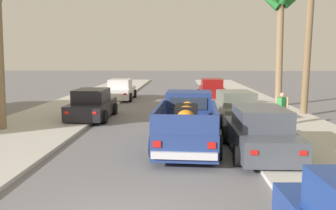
{
  "coord_description": "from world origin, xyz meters",
  "views": [
    {
      "loc": [
        0.99,
        -4.97,
        3.07
      ],
      "look_at": [
        0.5,
        8.45,
        1.2
      ],
      "focal_mm": 35.7,
      "sensor_mm": 36.0,
      "label": 1
    }
  ],
  "objects_px": {
    "pickup_truck": "(188,123)",
    "car_left_mid": "(92,105)",
    "car_left_far": "(260,133)",
    "car_right_near": "(121,90)",
    "pedestrian": "(282,108)",
    "palm_tree_right_fore": "(280,11)",
    "car_right_mid": "(235,108)",
    "car_left_near": "(212,89)"
  },
  "relations": [
    {
      "from": "pickup_truck",
      "to": "car_left_mid",
      "type": "xyz_separation_m",
      "value": [
        -4.77,
        5.19,
        -0.1
      ]
    },
    {
      "from": "pickup_truck",
      "to": "car_left_far",
      "type": "relative_size",
      "value": 1.24
    },
    {
      "from": "pickup_truck",
      "to": "car_left_mid",
      "type": "bearing_deg",
      "value": 132.62
    },
    {
      "from": "car_right_near",
      "to": "pedestrian",
      "type": "height_order",
      "value": "pedestrian"
    },
    {
      "from": "palm_tree_right_fore",
      "to": "pedestrian",
      "type": "relative_size",
      "value": 4.91
    },
    {
      "from": "car_right_mid",
      "to": "car_left_far",
      "type": "distance_m",
      "value": 5.31
    },
    {
      "from": "car_right_near",
      "to": "car_left_far",
      "type": "height_order",
      "value": "same"
    },
    {
      "from": "car_left_mid",
      "to": "pedestrian",
      "type": "xyz_separation_m",
      "value": [
        9.01,
        -2.02,
        0.2
      ]
    },
    {
      "from": "palm_tree_right_fore",
      "to": "pickup_truck",
      "type": "bearing_deg",
      "value": -120.11
    },
    {
      "from": "pickup_truck",
      "to": "palm_tree_right_fore",
      "type": "bearing_deg",
      "value": 59.89
    },
    {
      "from": "car_left_near",
      "to": "pedestrian",
      "type": "distance_m",
      "value": 11.14
    },
    {
      "from": "pickup_truck",
      "to": "car_right_mid",
      "type": "relative_size",
      "value": 1.22
    },
    {
      "from": "pickup_truck",
      "to": "car_right_near",
      "type": "distance_m",
      "value": 14.05
    },
    {
      "from": "car_left_near",
      "to": "car_right_near",
      "type": "xyz_separation_m",
      "value": [
        -6.91,
        -0.89,
        0.0
      ]
    },
    {
      "from": "car_left_near",
      "to": "palm_tree_right_fore",
      "type": "distance_m",
      "value": 7.55
    },
    {
      "from": "car_left_near",
      "to": "car_right_near",
      "type": "height_order",
      "value": "same"
    },
    {
      "from": "car_right_near",
      "to": "car_left_near",
      "type": "bearing_deg",
      "value": 7.38
    },
    {
      "from": "car_left_mid",
      "to": "car_left_far",
      "type": "relative_size",
      "value": 1.0
    },
    {
      "from": "car_right_mid",
      "to": "palm_tree_right_fore",
      "type": "distance_m",
      "value": 9.03
    },
    {
      "from": "car_left_near",
      "to": "car_right_mid",
      "type": "distance_m",
      "value": 9.82
    },
    {
      "from": "car_left_near",
      "to": "pedestrian",
      "type": "bearing_deg",
      "value": -79.35
    },
    {
      "from": "car_left_near",
      "to": "car_left_mid",
      "type": "xyz_separation_m",
      "value": [
        -6.95,
        -8.93,
        0.0
      ]
    },
    {
      "from": "car_left_mid",
      "to": "palm_tree_right_fore",
      "type": "bearing_deg",
      "value": 26.15
    },
    {
      "from": "car_left_far",
      "to": "pedestrian",
      "type": "distance_m",
      "value": 4.6
    },
    {
      "from": "pedestrian",
      "to": "car_right_mid",
      "type": "bearing_deg",
      "value": 148.7
    },
    {
      "from": "car_right_near",
      "to": "palm_tree_right_fore",
      "type": "height_order",
      "value": "palm_tree_right_fore"
    },
    {
      "from": "car_left_mid",
      "to": "car_left_near",
      "type": "bearing_deg",
      "value": 52.11
    },
    {
      "from": "pickup_truck",
      "to": "car_right_near",
      "type": "xyz_separation_m",
      "value": [
        -4.74,
        13.22,
        -0.1
      ]
    },
    {
      "from": "car_left_mid",
      "to": "pedestrian",
      "type": "distance_m",
      "value": 9.23
    },
    {
      "from": "car_left_near",
      "to": "car_right_near",
      "type": "relative_size",
      "value": 1.0
    },
    {
      "from": "pickup_truck",
      "to": "car_right_near",
      "type": "height_order",
      "value": "pickup_truck"
    },
    {
      "from": "car_left_far",
      "to": "pedestrian",
      "type": "height_order",
      "value": "pedestrian"
    },
    {
      "from": "pickup_truck",
      "to": "car_left_far",
      "type": "xyz_separation_m",
      "value": [
        2.3,
        -1.01,
        -0.1
      ]
    },
    {
      "from": "car_left_far",
      "to": "palm_tree_right_fore",
      "type": "relative_size",
      "value": 0.55
    },
    {
      "from": "car_right_near",
      "to": "car_left_far",
      "type": "bearing_deg",
      "value": -63.68
    },
    {
      "from": "pickup_truck",
      "to": "car_left_near",
      "type": "bearing_deg",
      "value": 81.25
    },
    {
      "from": "palm_tree_right_fore",
      "to": "pedestrian",
      "type": "xyz_separation_m",
      "value": [
        -1.88,
        -7.37,
        -5.15
      ]
    },
    {
      "from": "car_left_mid",
      "to": "car_left_far",
      "type": "bearing_deg",
      "value": -41.22
    },
    {
      "from": "car_left_mid",
      "to": "car_right_mid",
      "type": "height_order",
      "value": "same"
    },
    {
      "from": "car_left_mid",
      "to": "car_right_mid",
      "type": "bearing_deg",
      "value": -7.07
    },
    {
      "from": "car_right_mid",
      "to": "car_left_far",
      "type": "bearing_deg",
      "value": -90.7
    },
    {
      "from": "car_right_near",
      "to": "car_left_mid",
      "type": "xyz_separation_m",
      "value": [
        -0.03,
        -8.03,
        0.0
      ]
    }
  ]
}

